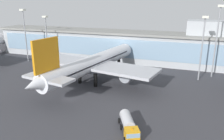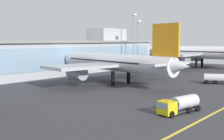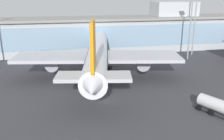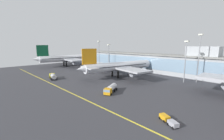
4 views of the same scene
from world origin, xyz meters
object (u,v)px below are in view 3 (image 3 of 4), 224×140
baggage_tug_near (222,108)px  apron_light_mast_far_east (196,9)px  airliner_near_right (98,55)px  apron_light_mast_centre (191,17)px

baggage_tug_near → apron_light_mast_far_east: 48.11m
airliner_near_right → apron_light_mast_centre: bearing=-57.1°
apron_light_mast_far_east → airliner_near_right: bearing=-153.1°
apron_light_mast_centre → airliner_near_right: bearing=-157.4°
airliner_near_right → apron_light_mast_far_east: size_ratio=2.21×
airliner_near_right → apron_light_mast_far_east: bearing=-52.8°
apron_light_mast_centre → apron_light_mast_far_east: 6.84m
airliner_near_right → apron_light_mast_far_east: (35.90, 18.24, 9.42)m
airliner_near_right → baggage_tug_near: (18.57, -24.41, -4.54)m
baggage_tug_near → apron_light_mast_far_east: bearing=131.0°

